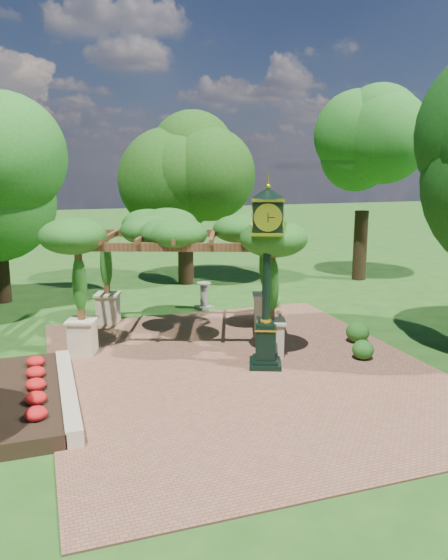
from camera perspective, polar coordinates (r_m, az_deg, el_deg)
name	(u,v)px	position (r m, az deg, el deg)	size (l,w,h in m)	color
ground	(256,383)	(14.21, 3.32, -10.70)	(120.00, 120.00, 0.00)	#1E4714
brick_plaza	(242,369)	(15.07, 1.87, -9.26)	(10.00, 12.00, 0.04)	brown
border_wall	(68,392)	(13.69, -16.02, -11.17)	(0.35, 5.00, 0.40)	#C6B793
flower_bed	(27,398)	(13.70, -19.85, -11.50)	(1.50, 5.00, 0.36)	red
pedestal_clock	(267,262)	(14.48, 4.50, 1.94)	(1.27, 1.27, 4.95)	black
pergola	(180,237)	(17.03, -4.59, 4.53)	(7.33, 5.88, 4.01)	beige
sundial	(204,297)	(21.19, -2.11, -1.80)	(0.73, 0.73, 1.03)	gray
shrub_front	(363,350)	(16.14, 14.32, -7.06)	(0.61, 0.61, 0.55)	#225E1B
shrub_mid	(358,332)	(17.58, 13.80, -5.29)	(0.72, 0.72, 0.65)	#205919
shrub_back	(273,301)	(21.30, 5.14, -2.17)	(0.59, 0.59, 0.53)	#2F681E
tree_north	(184,170)	(25.27, -4.15, 11.42)	(4.34, 4.34, 7.70)	#382216
tree_east_far	(365,156)	(26.99, 14.50, 12.45)	(3.92, 3.92, 8.62)	black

